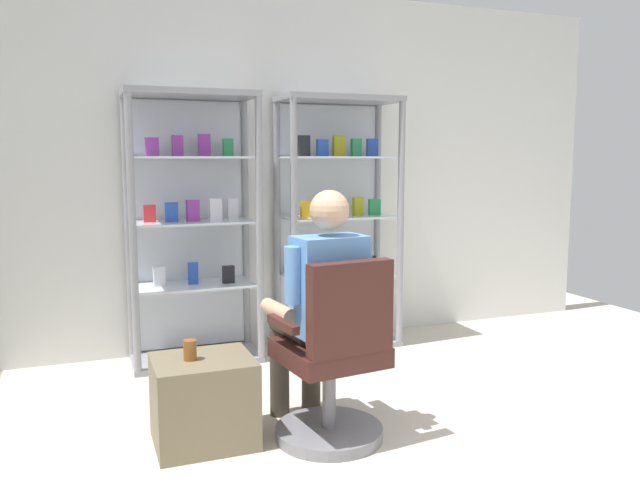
{
  "coord_description": "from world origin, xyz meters",
  "views": [
    {
      "loc": [
        -1.29,
        -1.73,
        1.45
      ],
      "look_at": [
        -0.06,
        1.48,
        1.0
      ],
      "focal_mm": 35.57,
      "sensor_mm": 36.0,
      "label": 1
    }
  ],
  "objects_px": {
    "display_cabinet_left": "(192,226)",
    "tea_glass": "(190,350)",
    "seated_shopkeeper": "(319,300)",
    "office_chair": "(334,368)",
    "storage_crate": "(204,401)",
    "display_cabinet_right": "(335,221)"
  },
  "relations": [
    {
      "from": "display_cabinet_left",
      "to": "seated_shopkeeper",
      "type": "xyz_separation_m",
      "value": [
        0.41,
        -1.47,
        -0.25
      ]
    },
    {
      "from": "office_chair",
      "to": "tea_glass",
      "type": "relative_size",
      "value": 9.44
    },
    {
      "from": "storage_crate",
      "to": "seated_shopkeeper",
      "type": "bearing_deg",
      "value": -6.65
    },
    {
      "from": "office_chair",
      "to": "storage_crate",
      "type": "xyz_separation_m",
      "value": [
        -0.62,
        0.23,
        -0.17
      ]
    },
    {
      "from": "display_cabinet_right",
      "to": "tea_glass",
      "type": "xyz_separation_m",
      "value": [
        -1.36,
        -1.4,
        -0.47
      ]
    },
    {
      "from": "display_cabinet_right",
      "to": "office_chair",
      "type": "xyz_separation_m",
      "value": [
        -0.67,
        -1.63,
        -0.57
      ]
    },
    {
      "from": "display_cabinet_left",
      "to": "office_chair",
      "type": "height_order",
      "value": "display_cabinet_left"
    },
    {
      "from": "display_cabinet_right",
      "to": "storage_crate",
      "type": "bearing_deg",
      "value": -132.69
    },
    {
      "from": "display_cabinet_left",
      "to": "storage_crate",
      "type": "distance_m",
      "value": 1.6
    },
    {
      "from": "display_cabinet_right",
      "to": "seated_shopkeeper",
      "type": "relative_size",
      "value": 1.47
    },
    {
      "from": "seated_shopkeeper",
      "to": "tea_glass",
      "type": "bearing_deg",
      "value": 174.04
    },
    {
      "from": "seated_shopkeeper",
      "to": "tea_glass",
      "type": "distance_m",
      "value": 0.7
    },
    {
      "from": "display_cabinet_left",
      "to": "tea_glass",
      "type": "xyz_separation_m",
      "value": [
        -0.26,
        -1.4,
        -0.47
      ]
    },
    {
      "from": "seated_shopkeeper",
      "to": "display_cabinet_left",
      "type": "bearing_deg",
      "value": 105.49
    },
    {
      "from": "display_cabinet_left",
      "to": "office_chair",
      "type": "relative_size",
      "value": 1.98
    },
    {
      "from": "office_chair",
      "to": "storage_crate",
      "type": "height_order",
      "value": "office_chair"
    },
    {
      "from": "display_cabinet_right",
      "to": "seated_shopkeeper",
      "type": "xyz_separation_m",
      "value": [
        -0.69,
        -1.47,
        -0.25
      ]
    },
    {
      "from": "office_chair",
      "to": "tea_glass",
      "type": "bearing_deg",
      "value": 161.32
    },
    {
      "from": "storage_crate",
      "to": "tea_glass",
      "type": "distance_m",
      "value": 0.28
    },
    {
      "from": "display_cabinet_right",
      "to": "office_chair",
      "type": "distance_m",
      "value": 1.86
    },
    {
      "from": "office_chair",
      "to": "tea_glass",
      "type": "height_order",
      "value": "office_chair"
    },
    {
      "from": "display_cabinet_left",
      "to": "seated_shopkeeper",
      "type": "relative_size",
      "value": 1.47
    }
  ]
}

